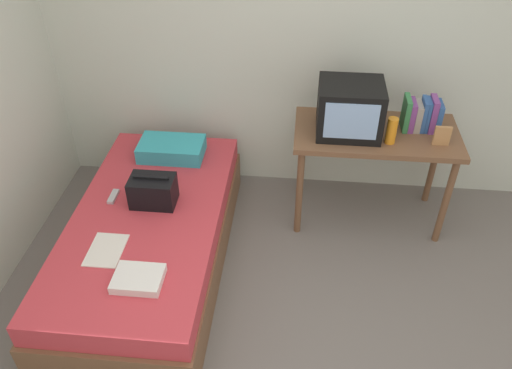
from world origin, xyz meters
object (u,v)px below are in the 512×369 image
Objects in this scene: water_bottle at (392,131)px; remote_silver at (113,197)px; desk at (375,143)px; handbag at (153,191)px; folded_towel at (139,279)px; book_row at (422,115)px; pillow at (172,149)px; tv at (350,109)px; picture_frame at (442,136)px; remote_dark at (147,278)px; magazine at (106,250)px; bed at (151,239)px.

remote_silver is (-1.87, -0.40, -0.40)m from water_bottle.
water_bottle is at bearing -62.68° from desk.
handbag is 1.07× the size of folded_towel.
book_row is 0.53× the size of pillow.
remote_silver is at bearing -162.00° from tv.
remote_silver is at bearing -163.39° from desk.
picture_frame is (0.34, 0.01, -0.02)m from water_bottle.
remote_dark is (-1.44, -1.10, -0.40)m from water_bottle.
magazine is 0.35m from folded_towel.
desk is 0.35m from tv.
remote_dark reaches higher than bed.
handbag is 1.03× the size of magazine.
desk is 0.25m from water_bottle.
magazine is 1.04× the size of folded_towel.
tv is at bearing -170.31° from book_row.
handbag is (0.01, -0.57, 0.04)m from pillow.
magazine is (-1.47, -1.02, -0.49)m from tv.
folded_towel is at bearing -133.91° from tv.
picture_frame reaches higher than bed.
water_bottle reaches higher than remote_dark.
magazine is at bearing -150.79° from book_row.
book_row is at bearing 119.73° from picture_frame.
remote_dark is 0.05m from folded_towel.
remote_silver is (-2.09, -0.60, -0.42)m from book_row.
remote_dark is (0.14, -1.26, -0.05)m from pillow.
book_row reaches higher than remote_dark.
handbag is (-1.29, -0.54, -0.40)m from tv.
folded_towel is at bearing -142.76° from water_bottle.
pillow is at bearing 62.28° from remote_silver.
desk is at bearing 16.61° from remote_silver.
handbag is (-1.50, -0.56, -0.12)m from desk.
remote_silver is at bearing 151.77° from bed.
bed is 0.65m from folded_towel.
desk is at bearing 41.91° from folded_towel.
remote_dark is at bearing -58.91° from remote_silver.
bed is at bearing -164.26° from picture_frame.
picture_frame is at bearing 23.42° from magazine.
water_bottle is 0.65× the size of magazine.
tv is at bearing 46.56° from remote_dark.
tv reaches higher than water_bottle.
desk reaches higher than pillow.
magazine is at bearing -76.79° from remote_silver.
book_row reaches higher than magazine.
magazine is (-0.15, -0.36, 0.24)m from bed.
desk reaches higher than remote_dark.
tv is at bearing -174.38° from desk.
tv is at bearing -1.46° from pillow.
picture_frame is at bearing 0.96° from water_bottle.
remote_dark is at bearing -133.44° from tv.
water_bottle is 1.90m from folded_towel.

